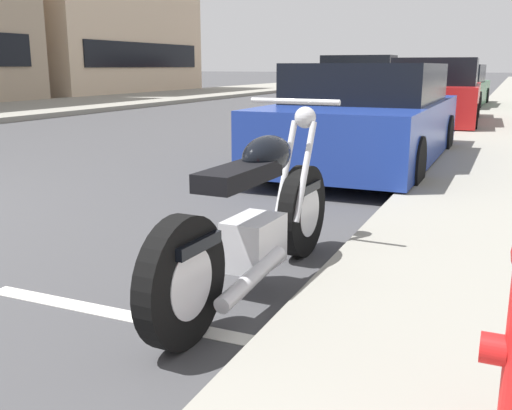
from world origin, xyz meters
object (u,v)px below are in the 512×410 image
parked_car_across_street (367,118)px  parked_car_near_corner (453,88)px  parked_car_behind_motorcycle (436,95)px  parked_motorcycle (256,221)px  crossing_truck (358,72)px

parked_car_across_street → parked_car_near_corner: (11.90, 0.05, -0.00)m
parked_car_across_street → parked_car_behind_motorcycle: size_ratio=1.03×
parked_motorcycle → parked_car_near_corner: (16.56, 0.48, 0.22)m
parked_motorcycle → parked_car_behind_motorcycle: parked_car_behind_motorcycle is taller
parked_motorcycle → parked_car_near_corner: bearing=4.1°
parked_motorcycle → parked_car_across_street: parked_car_across_street is taller
parked_car_across_street → crossing_truck: 26.16m
parked_car_across_street → parked_car_near_corner: parked_car_near_corner is taller
parked_motorcycle → crossing_truck: bearing=15.3°
crossing_truck → parked_motorcycle: bearing=104.5°
parked_car_across_street → crossing_truck: (25.34, 6.46, 0.34)m
parked_car_behind_motorcycle → crossing_truck: (19.51, 6.62, 0.29)m
parked_motorcycle → parked_car_near_corner: 16.57m
parked_car_near_corner → crossing_truck: 14.90m
parked_car_behind_motorcycle → parked_car_near_corner: (6.07, 0.21, -0.06)m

